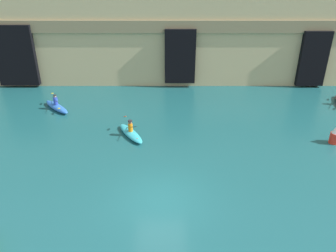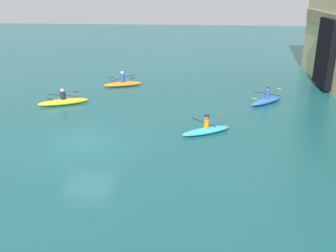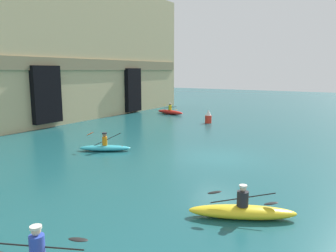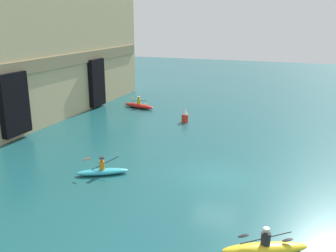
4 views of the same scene
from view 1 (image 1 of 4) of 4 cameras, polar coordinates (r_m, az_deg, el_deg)
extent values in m
plane|color=#195156|center=(15.38, -1.45, -12.60)|extent=(120.00, 120.00, 0.00)
cube|color=tan|center=(30.18, 0.94, 20.46)|extent=(41.58, 5.56, 12.94)
cube|color=#847555|center=(27.57, 1.03, 16.91)|extent=(40.75, 0.24, 1.00)
cube|color=black|center=(30.72, -25.18, 11.01)|extent=(3.34, 0.70, 5.02)
cube|color=black|center=(27.99, 1.92, 12.04)|extent=(2.56, 0.70, 4.49)
cube|color=black|center=(30.55, 23.74, 10.70)|extent=(2.29, 0.70, 4.59)
ellipsoid|color=#33B2C6|center=(20.53, -6.67, -1.30)|extent=(2.07, 2.86, 0.33)
cylinder|color=orange|center=(20.34, -6.73, -0.28)|extent=(0.28, 0.28, 0.49)
sphere|color=#9E704C|center=(20.18, -6.78, 0.63)|extent=(0.23, 0.23, 0.23)
cylinder|color=#232328|center=(20.14, -6.79, 0.87)|extent=(0.29, 0.29, 0.06)
cylinder|color=black|center=(20.33, -6.73, -0.22)|extent=(0.95, 1.66, 0.92)
ellipsoid|color=#D84C19|center=(19.84, -5.72, -2.17)|extent=(0.36, 0.45, 0.23)
ellipsoid|color=#D84C19|center=(20.85, -7.68, 1.63)|extent=(0.36, 0.45, 0.23)
ellipsoid|color=blue|center=(25.46, -19.01, 3.15)|extent=(2.60, 2.70, 0.39)
cylinder|color=#2D47B7|center=(25.29, -19.16, 4.12)|extent=(0.32, 0.32, 0.54)
sphere|color=beige|center=(25.16, -19.29, 4.88)|extent=(0.19, 0.19, 0.19)
cylinder|color=#232328|center=(25.13, -19.31, 5.03)|extent=(0.23, 0.23, 0.06)
cylinder|color=black|center=(25.28, -19.17, 4.17)|extent=(1.09, 1.96, 0.56)
ellipsoid|color=yellow|center=(26.11, -19.68, 5.36)|extent=(0.37, 0.47, 0.15)
ellipsoid|color=yellow|center=(24.46, -18.63, 2.91)|extent=(0.37, 0.47, 0.15)
cylinder|color=red|center=(21.91, 26.83, -1.84)|extent=(0.57, 0.57, 0.67)
cone|color=white|center=(21.66, 27.15, -0.46)|extent=(0.48, 0.48, 0.52)
camera|label=2|loc=(24.36, 44.66, 14.36)|focal=40.00mm
camera|label=3|loc=(17.73, -65.89, -7.09)|focal=35.00mm
camera|label=4|loc=(20.88, -69.60, 6.44)|focal=40.00mm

